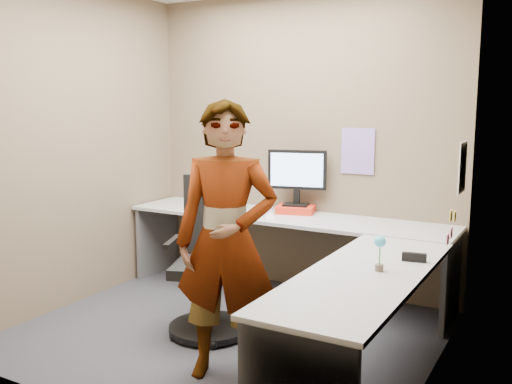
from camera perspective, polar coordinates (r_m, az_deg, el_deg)
The scene contains 20 objects.
ground at distance 4.45m, azimuth -3.03°, elevation -13.82°, with size 3.00×3.00×0.00m, color #2A2A30.
wall_back at distance 5.25m, azimuth 4.51°, elevation 4.90°, with size 3.00×3.00×0.00m, color brown.
wall_right at distance 3.54m, azimuth 17.72°, elevation 2.52°, with size 2.70×2.70×0.00m, color brown.
wall_left at distance 5.08m, azimuth -17.62°, elevation 4.37°, with size 2.70×2.70×0.00m, color brown.
desk at distance 4.38m, azimuth 4.51°, elevation -6.06°, with size 2.98×2.58×0.73m.
paper_ream at distance 5.16m, azimuth 3.98°, elevation -1.74°, with size 0.33×0.24×0.07m, color red.
monitor at distance 5.13m, azimuth 4.12°, elevation 1.92°, with size 0.52×0.21×0.50m.
laptop at distance 5.46m, azimuth -4.66°, elevation -0.92°, with size 0.33×0.29×0.21m.
trackball_mouse at distance 5.42m, azimuth -6.52°, elevation -1.35°, with size 0.12×0.08×0.07m.
origami at distance 4.91m, azimuth 1.47°, elevation -2.31°, with size 0.10×0.10×0.06m, color white.
stapler at distance 3.74m, azimuth 15.55°, elevation -6.31°, with size 0.15×0.04×0.06m, color black.
flower at distance 3.46m, azimuth 12.29°, elevation -5.45°, with size 0.07×0.07×0.22m.
calendar_purple at distance 5.04m, azimuth 10.14°, elevation 4.04°, with size 0.30×0.01×0.40m, color #846BB7.
calendar_white at distance 4.43m, azimuth 19.95°, elevation 2.33°, with size 0.01×0.28×0.38m, color white.
sticky_note_a at distance 4.14m, azimuth 18.91°, elevation -2.26°, with size 0.01×0.07×0.07m, color #F2E059.
sticky_note_b at distance 4.21m, azimuth 18.94°, elevation -3.88°, with size 0.01×0.07×0.07m, color pink.
sticky_note_c at distance 4.10m, azimuth 18.61°, elevation -4.49°, with size 0.01×0.07×0.07m, color pink.
sticky_note_d at distance 4.29m, azimuth 19.26°, elevation -2.31°, with size 0.01×0.07×0.07m, color #F2E059.
office_chair at distance 4.34m, azimuth -4.53°, elevation -7.78°, with size 0.67×0.66×1.15m.
person at distance 3.53m, azimuth -2.99°, elevation -4.99°, with size 0.64×0.42×1.74m, color #999399.
Camera 1 is at (2.21, -3.45, 1.72)m, focal length 40.00 mm.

